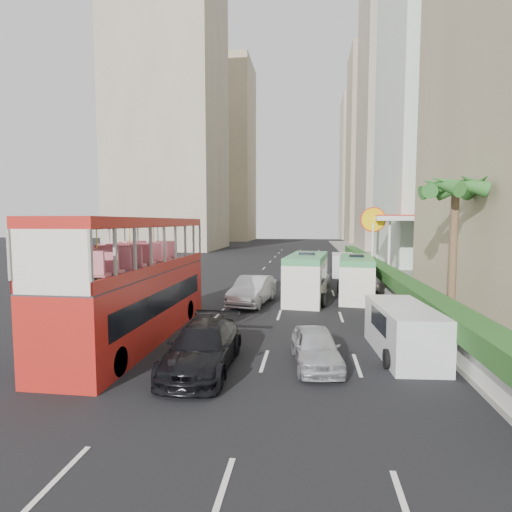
% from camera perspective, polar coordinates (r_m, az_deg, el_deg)
% --- Properties ---
extents(ground_plane, '(200.00, 200.00, 0.00)m').
position_cam_1_polar(ground_plane, '(16.42, 3.42, -12.46)').
color(ground_plane, black).
rests_on(ground_plane, ground).
extents(double_decker_bus, '(2.50, 11.00, 5.06)m').
position_cam_1_polar(double_decker_bus, '(17.34, -16.75, -3.16)').
color(double_decker_bus, red).
rests_on(double_decker_bus, ground).
extents(car_silver_lane_a, '(2.50, 5.23, 1.65)m').
position_cam_1_polar(car_silver_lane_a, '(23.96, -0.49, -6.90)').
color(car_silver_lane_a, silver).
rests_on(car_silver_lane_a, ground).
extents(car_silver_lane_b, '(1.97, 3.91, 1.28)m').
position_cam_1_polar(car_silver_lane_b, '(14.31, 8.51, -15.17)').
color(car_silver_lane_b, silver).
rests_on(car_silver_lane_b, ground).
extents(car_black, '(2.17, 5.14, 1.48)m').
position_cam_1_polar(car_black, '(13.95, -7.58, -15.69)').
color(car_black, black).
rests_on(car_black, ground).
extents(van_asset, '(2.55, 5.46, 1.51)m').
position_cam_1_polar(van_asset, '(32.20, 7.98, -3.90)').
color(van_asset, silver).
rests_on(van_asset, ground).
extents(minibus_near, '(2.81, 6.62, 2.85)m').
position_cam_1_polar(minibus_near, '(25.33, 7.25, -3.02)').
color(minibus_near, silver).
rests_on(minibus_near, ground).
extents(minibus_far, '(2.55, 6.18, 2.67)m').
position_cam_1_polar(minibus_far, '(26.43, 14.09, -3.00)').
color(minibus_far, silver).
rests_on(minibus_far, ground).
extents(panel_van_near, '(2.17, 4.70, 1.83)m').
position_cam_1_polar(panel_van_near, '(15.83, 20.32, -9.98)').
color(panel_van_near, silver).
rests_on(panel_van_near, ground).
extents(panel_van_far, '(2.19, 4.97, 1.95)m').
position_cam_1_polar(panel_van_far, '(37.49, 12.31, -1.22)').
color(panel_van_far, silver).
rests_on(panel_van_far, ground).
extents(sidewalk, '(6.00, 120.00, 0.18)m').
position_cam_1_polar(sidewalk, '(41.67, 18.46, -1.98)').
color(sidewalk, '#99968C').
rests_on(sidewalk, ground).
extents(kerb_wall, '(0.30, 44.00, 1.00)m').
position_cam_1_polar(kerb_wall, '(30.36, 17.18, -3.31)').
color(kerb_wall, silver).
rests_on(kerb_wall, sidewalk).
extents(hedge, '(1.10, 44.00, 0.70)m').
position_cam_1_polar(hedge, '(30.26, 17.22, -1.72)').
color(hedge, '#2D6626').
rests_on(hedge, kerb_wall).
extents(palm_tree, '(0.36, 0.36, 6.40)m').
position_cam_1_polar(palm_tree, '(20.80, 26.31, 0.21)').
color(palm_tree, brown).
rests_on(palm_tree, sidewalk).
extents(shell_station, '(6.50, 8.00, 5.50)m').
position_cam_1_polar(shell_station, '(39.70, 20.52, 1.48)').
color(shell_station, silver).
rests_on(shell_station, ground).
extents(tower_stripe, '(16.00, 18.00, 58.00)m').
position_cam_1_polar(tower_stripe, '(57.70, 27.51, 29.05)').
color(tower_stripe, white).
rests_on(tower_stripe, ground).
extents(tower_mid, '(16.00, 16.00, 50.00)m').
position_cam_1_polar(tower_mid, '(78.18, 21.05, 19.48)').
color(tower_mid, '#B5A78E').
rests_on(tower_mid, ground).
extents(tower_far_a, '(14.00, 14.00, 44.00)m').
position_cam_1_polar(tower_far_a, '(100.39, 17.15, 14.49)').
color(tower_far_a, tan).
rests_on(tower_far_a, ground).
extents(tower_far_b, '(14.00, 14.00, 40.00)m').
position_cam_1_polar(tower_far_b, '(121.63, 15.38, 11.85)').
color(tower_far_b, '#B5A78E').
rests_on(tower_far_b, ground).
extents(tower_left_a, '(18.00, 18.00, 52.00)m').
position_cam_1_polar(tower_left_a, '(77.88, -12.31, 20.50)').
color(tower_left_a, '#B5A78E').
rests_on(tower_left_a, ground).
extents(tower_left_b, '(16.00, 16.00, 46.00)m').
position_cam_1_polar(tower_left_b, '(109.64, -4.83, 14.38)').
color(tower_left_b, tan).
rests_on(tower_left_b, ground).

